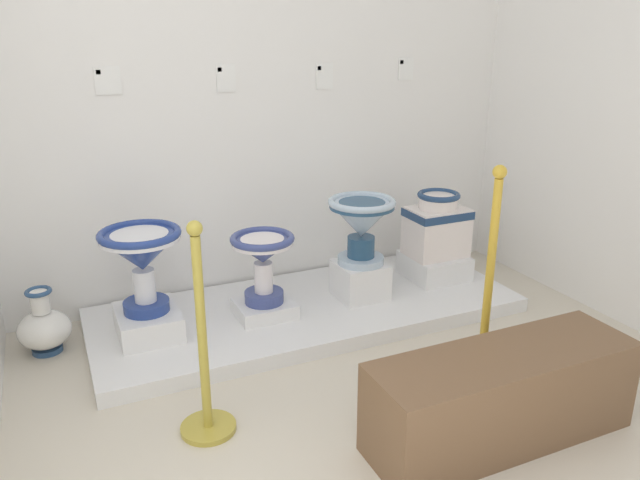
{
  "coord_description": "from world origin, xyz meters",
  "views": [
    {
      "loc": [
        0.33,
        -1.06,
        1.65
      ],
      "look_at": [
        1.73,
        2.02,
        0.48
      ],
      "focal_mm": 34.59,
      "sensor_mm": 36.0,
      "label": 1
    }
  ],
  "objects_px": {
    "stanchion_post_near_left": "(204,371)",
    "stanchion_post_near_right": "(486,313)",
    "info_placard_first": "(107,80)",
    "plinth_block_slender_white": "(434,265)",
    "museum_bench": "(502,396)",
    "plinth_block_broad_patterned": "(360,280)",
    "info_placard_fourth": "(406,69)",
    "info_placard_third": "(324,76)",
    "antique_toilet_slender_white": "(437,224)",
    "plinth_block_tall_cobalt": "(148,322)",
    "antique_toilet_rightmost": "(263,254)",
    "antique_toilet_tall_cobalt": "(141,253)",
    "decorative_vase_spare": "(44,328)",
    "plinth_block_rightmost": "(264,308)",
    "antique_toilet_broad_patterned": "(362,220)",
    "info_placard_second": "(226,78)"
  },
  "relations": [
    {
      "from": "antique_toilet_broad_patterned",
      "to": "stanchion_post_near_right",
      "type": "xyz_separation_m",
      "value": [
        0.15,
        -0.97,
        -0.21
      ]
    },
    {
      "from": "plinth_block_tall_cobalt",
      "to": "antique_toilet_slender_white",
      "type": "distance_m",
      "value": 1.88
    },
    {
      "from": "antique_toilet_tall_cobalt",
      "to": "info_placard_fourth",
      "type": "distance_m",
      "value": 2.1
    },
    {
      "from": "info_placard_third",
      "to": "stanchion_post_near_left",
      "type": "xyz_separation_m",
      "value": [
        -1.17,
        -1.34,
        -1.07
      ]
    },
    {
      "from": "info_placard_second",
      "to": "museum_bench",
      "type": "distance_m",
      "value": 2.3
    },
    {
      "from": "antique_toilet_slender_white",
      "to": "plinth_block_slender_white",
      "type": "bearing_deg",
      "value": 0.0
    },
    {
      "from": "plinth_block_tall_cobalt",
      "to": "antique_toilet_broad_patterned",
      "type": "xyz_separation_m",
      "value": [
        1.26,
        -0.03,
        0.42
      ]
    },
    {
      "from": "stanchion_post_near_left",
      "to": "museum_bench",
      "type": "xyz_separation_m",
      "value": [
        1.11,
        -0.55,
        -0.09
      ]
    },
    {
      "from": "antique_toilet_tall_cobalt",
      "to": "info_placard_fourth",
      "type": "height_order",
      "value": "info_placard_fourth"
    },
    {
      "from": "plinth_block_rightmost",
      "to": "plinth_block_slender_white",
      "type": "bearing_deg",
      "value": 3.86
    },
    {
      "from": "antique_toilet_rightmost",
      "to": "museum_bench",
      "type": "bearing_deg",
      "value": -67.55
    },
    {
      "from": "plinth_block_rightmost",
      "to": "info_placard_second",
      "type": "xyz_separation_m",
      "value": [
        -0.01,
        0.54,
        1.24
      ]
    },
    {
      "from": "plinth_block_rightmost",
      "to": "antique_toilet_broad_patterned",
      "type": "distance_m",
      "value": 0.76
    },
    {
      "from": "antique_toilet_rightmost",
      "to": "decorative_vase_spare",
      "type": "bearing_deg",
      "value": 168.96
    },
    {
      "from": "info_placard_third",
      "to": "antique_toilet_slender_white",
      "type": "bearing_deg",
      "value": -37.79
    },
    {
      "from": "plinth_block_rightmost",
      "to": "info_placard_first",
      "type": "relative_size",
      "value": 2.16
    },
    {
      "from": "decorative_vase_spare",
      "to": "info_placard_first",
      "type": "bearing_deg",
      "value": 32.68
    },
    {
      "from": "antique_toilet_tall_cobalt",
      "to": "antique_toilet_rightmost",
      "type": "distance_m",
      "value": 0.65
    },
    {
      "from": "antique_toilet_tall_cobalt",
      "to": "info_placard_third",
      "type": "bearing_deg",
      "value": 21.7
    },
    {
      "from": "plinth_block_broad_patterned",
      "to": "info_placard_third",
      "type": "height_order",
      "value": "info_placard_third"
    },
    {
      "from": "plinth_block_slender_white",
      "to": "museum_bench",
      "type": "xyz_separation_m",
      "value": [
        -0.65,
        -1.44,
        0.04
      ]
    },
    {
      "from": "plinth_block_rightmost",
      "to": "decorative_vase_spare",
      "type": "xyz_separation_m",
      "value": [
        -1.16,
        0.23,
        0.02
      ]
    },
    {
      "from": "antique_toilet_rightmost",
      "to": "plinth_block_tall_cobalt",
      "type": "bearing_deg",
      "value": 176.93
    },
    {
      "from": "stanchion_post_near_left",
      "to": "stanchion_post_near_right",
      "type": "bearing_deg",
      "value": -7.31
    },
    {
      "from": "museum_bench",
      "to": "info_placard_first",
      "type": "bearing_deg",
      "value": 122.89
    },
    {
      "from": "info_placard_first",
      "to": "decorative_vase_spare",
      "type": "xyz_separation_m",
      "value": [
        -0.49,
        -0.31,
        -1.24
      ]
    },
    {
      "from": "info_placard_first",
      "to": "stanchion_post_near_left",
      "type": "height_order",
      "value": "info_placard_first"
    },
    {
      "from": "museum_bench",
      "to": "plinth_block_tall_cobalt",
      "type": "bearing_deg",
      "value": 130.91
    },
    {
      "from": "stanchion_post_near_left",
      "to": "museum_bench",
      "type": "relative_size",
      "value": 0.82
    },
    {
      "from": "plinth_block_tall_cobalt",
      "to": "info_placard_second",
      "type": "relative_size",
      "value": 2.42
    },
    {
      "from": "antique_toilet_tall_cobalt",
      "to": "plinth_block_slender_white",
      "type": "height_order",
      "value": "antique_toilet_tall_cobalt"
    },
    {
      "from": "plinth_block_slender_white",
      "to": "museum_bench",
      "type": "distance_m",
      "value": 1.58
    },
    {
      "from": "plinth_block_tall_cobalt",
      "to": "antique_toilet_broad_patterned",
      "type": "relative_size",
      "value": 0.95
    },
    {
      "from": "plinth_block_broad_patterned",
      "to": "antique_toilet_slender_white",
      "type": "distance_m",
      "value": 0.65
    },
    {
      "from": "antique_toilet_broad_patterned",
      "to": "plinth_block_broad_patterned",
      "type": "bearing_deg",
      "value": -135.0
    },
    {
      "from": "plinth_block_rightmost",
      "to": "plinth_block_broad_patterned",
      "type": "bearing_deg",
      "value": 0.27
    },
    {
      "from": "antique_toilet_tall_cobalt",
      "to": "stanchion_post_near_left",
      "type": "xyz_separation_m",
      "value": [
        0.1,
        -0.84,
        -0.26
      ]
    },
    {
      "from": "plinth_block_broad_patterned",
      "to": "decorative_vase_spare",
      "type": "bearing_deg",
      "value": 172.86
    },
    {
      "from": "antique_toilet_broad_patterned",
      "to": "info_placard_first",
      "type": "bearing_deg",
      "value": 157.34
    },
    {
      "from": "plinth_block_slender_white",
      "to": "stanchion_post_near_left",
      "type": "bearing_deg",
      "value": -153.32
    },
    {
      "from": "antique_toilet_rightmost",
      "to": "stanchion_post_near_left",
      "type": "height_order",
      "value": "stanchion_post_near_left"
    },
    {
      "from": "plinth_block_tall_cobalt",
      "to": "info_placard_second",
      "type": "bearing_deg",
      "value": 38.4
    },
    {
      "from": "plinth_block_broad_patterned",
      "to": "stanchion_post_near_left",
      "type": "xyz_separation_m",
      "value": [
        -1.16,
        -0.81,
        0.1
      ]
    },
    {
      "from": "plinth_block_rightmost",
      "to": "museum_bench",
      "type": "height_order",
      "value": "museum_bench"
    },
    {
      "from": "plinth_block_rightmost",
      "to": "decorative_vase_spare",
      "type": "relative_size",
      "value": 0.89
    },
    {
      "from": "plinth_block_rightmost",
      "to": "info_placard_third",
      "type": "distance_m",
      "value": 1.49
    },
    {
      "from": "antique_toilet_rightmost",
      "to": "plinth_block_slender_white",
      "type": "height_order",
      "value": "antique_toilet_rightmost"
    },
    {
      "from": "plinth_block_broad_patterned",
      "to": "info_placard_fourth",
      "type": "distance_m",
      "value": 1.44
    },
    {
      "from": "plinth_block_rightmost",
      "to": "decorative_vase_spare",
      "type": "bearing_deg",
      "value": 168.96
    },
    {
      "from": "antique_toilet_tall_cobalt",
      "to": "decorative_vase_spare",
      "type": "distance_m",
      "value": 0.68
    }
  ]
}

